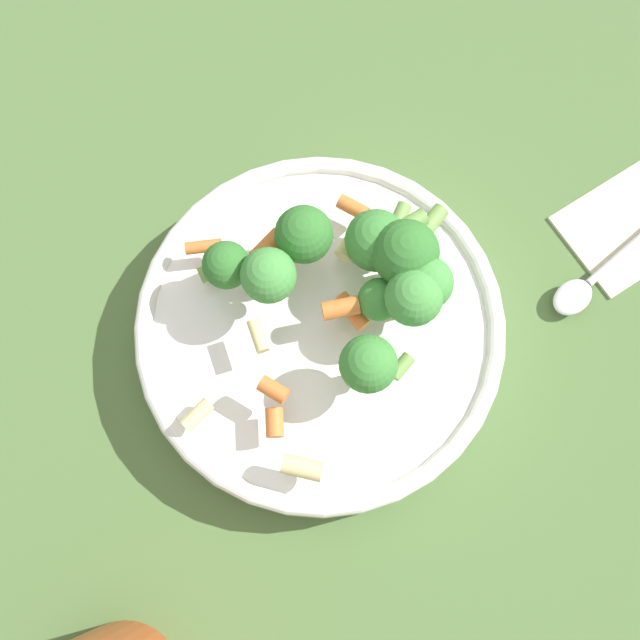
% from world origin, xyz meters
% --- Properties ---
extents(ground_plane, '(3.00, 3.00, 0.00)m').
position_xyz_m(ground_plane, '(0.00, 0.00, 0.00)').
color(ground_plane, '#4C6B38').
extents(bowl, '(0.28, 0.28, 0.05)m').
position_xyz_m(bowl, '(0.00, 0.00, 0.03)').
color(bowl, white).
rests_on(bowl, ground_plane).
extents(pasta_salad, '(0.20, 0.22, 0.07)m').
position_xyz_m(pasta_salad, '(-0.02, 0.03, 0.10)').
color(pasta_salad, '#8CB766').
rests_on(pasta_salad, bowl).
extents(spoon, '(0.10, 0.16, 0.01)m').
position_xyz_m(spoon, '(-0.01, 0.24, 0.01)').
color(spoon, silver).
rests_on(spoon, napkin).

